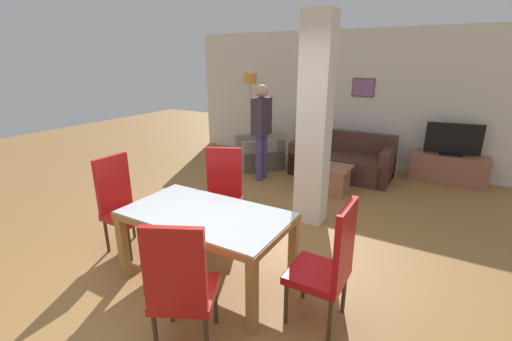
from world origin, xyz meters
TOP-DOWN VIEW (x-y plane):
  - ground_plane at (0.00, 0.00)m, footprint 18.00×18.00m
  - back_wall at (0.00, 4.74)m, footprint 7.20×0.09m
  - divider_pillar at (0.41, 1.77)m, footprint 0.38×0.31m
  - dining_table at (0.00, 0.00)m, footprint 1.62×0.90m
  - dining_chair_head_left at (-1.22, 0.00)m, footprint 0.46×0.46m
  - dining_chair_near_right at (0.41, -0.82)m, footprint 0.62×0.62m
  - dining_chair_head_right at (1.24, 0.00)m, footprint 0.46×0.46m
  - dining_chair_far_left at (-0.40, 0.85)m, footprint 0.61×0.61m
  - sofa at (0.22, 3.89)m, footprint 1.81×0.91m
  - armchair at (-1.41, 3.61)m, footprint 1.19×1.19m
  - coffee_table at (0.23, 2.93)m, footprint 0.80×0.51m
  - bottle at (0.24, 2.91)m, footprint 0.08×0.08m
  - tv_stand at (1.99, 4.46)m, footprint 1.25×0.40m
  - tv_screen at (1.99, 4.46)m, footprint 0.90×0.25m
  - floor_lamp at (-1.92, 4.04)m, footprint 0.28×0.28m
  - standing_person at (-1.02, 2.93)m, footprint 0.23×0.38m

SIDE VIEW (x-z plane):
  - ground_plane at x=0.00m, z-range 0.00..0.00m
  - coffee_table at x=0.23m, z-range 0.01..0.46m
  - tv_stand at x=1.99m, z-range 0.00..0.51m
  - sofa at x=0.22m, z-range -0.12..0.68m
  - armchair at x=-1.41m, z-range -0.12..0.69m
  - bottle at x=0.24m, z-range 0.43..0.66m
  - dining_chair_head_left at x=-1.22m, z-range 0.03..1.13m
  - dining_chair_near_right at x=0.41m, z-range 0.03..1.13m
  - dining_chair_head_right at x=1.24m, z-range 0.03..1.13m
  - dining_chair_far_left at x=-0.40m, z-range 0.03..1.13m
  - dining_table at x=0.00m, z-range 0.22..0.95m
  - tv_screen at x=1.99m, z-range 0.50..1.07m
  - standing_person at x=-1.02m, z-range 0.14..1.86m
  - divider_pillar at x=0.41m, z-range 0.00..2.70m
  - back_wall at x=0.00m, z-range 0.00..2.70m
  - floor_lamp at x=-1.92m, z-range 0.62..2.47m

